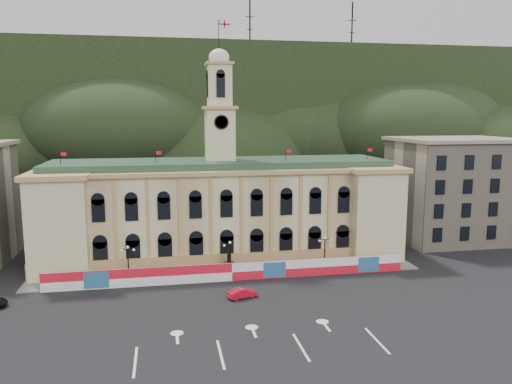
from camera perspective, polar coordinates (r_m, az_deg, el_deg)
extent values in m
plane|color=black|center=(56.34, -0.60, -14.99)|extent=(260.00, 260.00, 0.00)
cube|color=black|center=(180.96, -7.84, 8.56)|extent=(230.00, 70.00, 44.00)
cube|color=#595651|center=(166.78, 4.79, 11.33)|extent=(22.00, 8.00, 14.00)
cube|color=#595651|center=(163.52, -24.74, 9.21)|extent=(16.00, 7.00, 10.00)
cylinder|color=black|center=(170.43, -0.71, 18.07)|extent=(0.50, 0.50, 20.00)
cylinder|color=black|center=(179.70, 10.90, 17.44)|extent=(0.50, 0.50, 20.00)
cube|color=beige|center=(80.81, -4.05, -2.41)|extent=(55.00, 15.00, 14.00)
cube|color=tan|center=(74.70, -3.31, -7.94)|extent=(56.00, 0.80, 2.40)
cube|color=tan|center=(79.70, -4.11, 2.74)|extent=(56.20, 16.20, 0.60)
cube|color=#2D4B35|center=(79.63, -4.11, 3.24)|extent=(53.00, 13.00, 1.20)
cube|color=#F3EBB8|center=(80.67, -20.81, -3.00)|extent=(8.00, 17.00, 14.00)
cube|color=#F3EBB8|center=(85.69, 11.85, -1.93)|extent=(8.00, 17.00, 14.00)
cube|color=#F3EBB8|center=(79.31, -4.15, 6.55)|extent=(4.40, 4.40, 8.00)
cube|color=tan|center=(79.25, -4.18, 9.58)|extent=(5.20, 5.20, 0.50)
cube|color=#F3EBB8|center=(79.36, -4.21, 11.97)|extent=(3.60, 3.60, 6.50)
cube|color=tan|center=(79.62, -4.24, 14.41)|extent=(4.20, 4.20, 0.40)
cylinder|color=black|center=(76.97, -3.97, 7.97)|extent=(2.20, 0.20, 2.20)
ellipsoid|color=silver|center=(79.71, -4.25, 15.05)|extent=(3.20, 3.20, 2.72)
cylinder|color=black|center=(80.12, -4.28, 17.33)|extent=(0.12, 0.12, 5.00)
cube|color=white|center=(80.51, -3.62, 18.59)|extent=(1.80, 0.04, 1.20)
cube|color=red|center=(80.48, -3.62, 18.60)|extent=(1.80, 0.02, 0.22)
cube|color=red|center=(80.48, -3.62, 18.60)|extent=(0.22, 0.02, 1.20)
cube|color=tan|center=(97.80, 21.61, 0.15)|extent=(20.00, 16.00, 18.00)
cube|color=gray|center=(96.93, 21.92, 5.59)|extent=(21.00, 17.00, 0.60)
cube|color=red|center=(69.76, -2.76, -9.12)|extent=(50.00, 0.25, 2.50)
cube|color=#2C6594|center=(69.66, -17.79, -9.58)|extent=(3.20, 0.05, 2.20)
cube|color=#2C6594|center=(70.65, 2.14, -8.88)|extent=(3.20, 0.05, 2.20)
cube|color=#2C6594|center=(74.86, 12.76, -8.07)|extent=(3.20, 0.05, 2.20)
cube|color=slate|center=(72.71, -3.05, -9.34)|extent=(56.00, 5.50, 0.16)
cube|color=#595651|center=(72.70, -3.08, -8.66)|extent=(1.40, 1.40, 1.80)
cylinder|color=black|center=(72.20, -3.10, -7.38)|extent=(0.60, 0.60, 1.60)
sphere|color=black|center=(71.96, -3.10, -6.69)|extent=(0.44, 0.44, 0.44)
cylinder|color=black|center=(71.62, -14.31, -9.84)|extent=(0.44, 0.44, 0.30)
cylinder|color=black|center=(70.94, -14.38, -8.12)|extent=(0.18, 0.18, 4.80)
cube|color=black|center=(70.31, -14.46, -6.32)|extent=(1.60, 0.08, 0.08)
sphere|color=silver|center=(70.41, -15.11, -6.45)|extent=(0.36, 0.36, 0.36)
sphere|color=silver|center=(70.30, -13.80, -6.43)|extent=(0.36, 0.36, 0.36)
sphere|color=silver|center=(70.25, -14.46, -6.13)|extent=(0.40, 0.40, 0.40)
cylinder|color=black|center=(71.99, -2.97, -9.47)|extent=(0.44, 0.44, 0.30)
cylinder|color=black|center=(71.31, -2.99, -7.75)|extent=(0.18, 0.18, 4.80)
cube|color=black|center=(70.69, -3.00, -5.97)|extent=(1.60, 0.08, 0.08)
sphere|color=silver|center=(70.63, -3.65, -6.11)|extent=(0.36, 0.36, 0.36)
sphere|color=silver|center=(70.83, -2.36, -6.06)|extent=(0.36, 0.36, 0.36)
sphere|color=silver|center=(70.62, -3.01, -5.77)|extent=(0.40, 0.40, 0.40)
cylinder|color=black|center=(75.01, 7.81, -8.78)|extent=(0.44, 0.44, 0.30)
cylinder|color=black|center=(74.36, 7.85, -7.12)|extent=(0.18, 0.18, 4.80)
cube|color=black|center=(73.77, 7.89, -5.41)|extent=(1.60, 0.08, 0.08)
sphere|color=silver|center=(73.56, 7.29, -5.56)|extent=(0.36, 0.36, 0.36)
sphere|color=silver|center=(74.06, 8.48, -5.48)|extent=(0.36, 0.36, 0.36)
sphere|color=silver|center=(73.71, 7.89, -5.22)|extent=(0.40, 0.40, 0.40)
imported|color=red|center=(63.79, -1.57, -11.47)|extent=(3.41, 4.49, 1.24)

